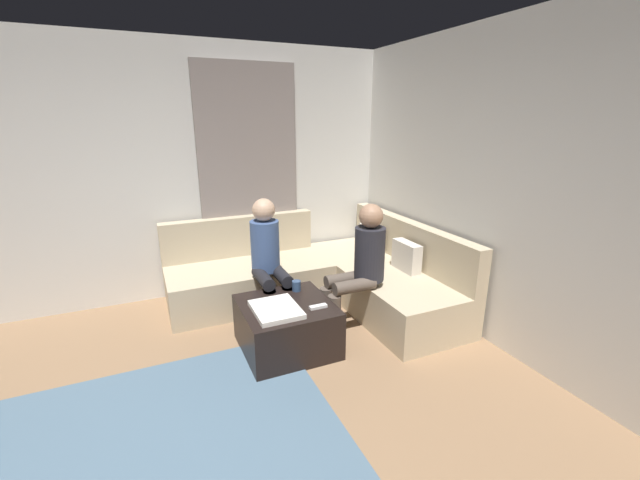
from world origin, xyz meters
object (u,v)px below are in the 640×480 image
(sectional_couch, at_px, (324,276))
(person_on_couch_side, at_px, (268,256))
(ottoman, at_px, (287,326))
(person_on_couch_back, at_px, (360,263))
(coffee_mug, at_px, (296,286))
(game_remote, at_px, (318,307))

(sectional_couch, xyz_separation_m, person_on_couch_side, (0.15, -0.66, 0.38))
(ottoman, height_order, person_on_couch_back, person_on_couch_back)
(coffee_mug, relative_size, game_remote, 0.63)
(sectional_couch, bearing_deg, person_on_couch_side, -77.36)
(sectional_couch, bearing_deg, ottoman, -43.06)
(game_remote, bearing_deg, person_on_couch_side, -166.75)
(sectional_couch, height_order, person_on_couch_side, person_on_couch_side)
(sectional_couch, height_order, coffee_mug, sectional_couch)
(sectional_couch, height_order, person_on_couch_back, person_on_couch_back)
(game_remote, bearing_deg, person_on_couch_back, 114.93)
(ottoman, distance_m, person_on_couch_back, 0.88)
(game_remote, relative_size, person_on_couch_back, 0.12)
(ottoman, bearing_deg, coffee_mug, 140.71)
(ottoman, xyz_separation_m, person_on_couch_back, (-0.07, 0.75, 0.45))
(game_remote, height_order, person_on_couch_side, person_on_couch_side)
(sectional_couch, xyz_separation_m, ottoman, (0.74, -0.70, -0.07))
(sectional_couch, relative_size, game_remote, 17.00)
(person_on_couch_back, bearing_deg, sectional_couch, 4.64)
(sectional_couch, bearing_deg, person_on_couch_back, 4.64)
(ottoman, xyz_separation_m, game_remote, (0.18, 0.22, 0.22))
(ottoman, relative_size, person_on_couch_back, 0.63)
(ottoman, xyz_separation_m, person_on_couch_side, (-0.60, 0.04, 0.45))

